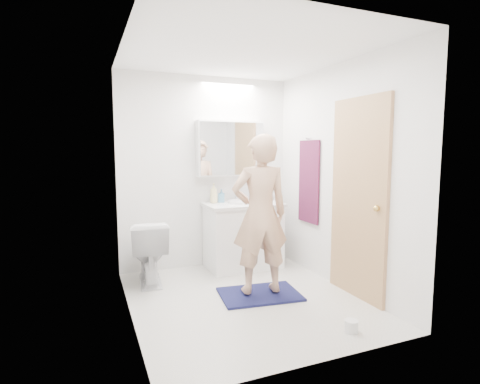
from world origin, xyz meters
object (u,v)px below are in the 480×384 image
medicine_cabinet (230,149)px  toothbrush_cup (254,198)px  person (260,214)px  vanity_cabinet (243,237)px  soap_bottle_a (214,193)px  toilet (149,251)px  soap_bottle_b (221,196)px  toilet_paper_roll (351,326)px

medicine_cabinet → toothbrush_cup: size_ratio=9.76×
medicine_cabinet → person: 1.33m
person → toothbrush_cup: size_ratio=17.66×
vanity_cabinet → soap_bottle_a: 0.67m
toilet → soap_bottle_b: soap_bottle_b is taller
toilet → toilet_paper_roll: (1.34, -1.82, -0.31)m
vanity_cabinet → toilet_paper_roll: size_ratio=8.18×
toilet → toothbrush_cup: size_ratio=7.94×
person → medicine_cabinet: bearing=-89.1°
toilet → toilet_paper_roll: size_ratio=6.51×
person → soap_bottle_a: (-0.12, 1.09, 0.10)m
person → toothbrush_cup: bearing=-104.4°
soap_bottle_a → toothbrush_cup: (0.56, 0.01, -0.08)m
vanity_cabinet → toothbrush_cup: toothbrush_cup is taller
vanity_cabinet → toothbrush_cup: 0.55m
toothbrush_cup → soap_bottle_a: bearing=-179.0°
toothbrush_cup → soap_bottle_b: bearing=177.4°
toothbrush_cup → person: bearing=-111.5°
medicine_cabinet → toothbrush_cup: bearing=-9.2°
toothbrush_cup → toilet: bearing=-169.0°
person → soap_bottle_b: person is taller
medicine_cabinet → soap_bottle_a: (-0.25, -0.06, -0.56)m
soap_bottle_a → toilet_paper_roll: size_ratio=2.27×
toilet → toothbrush_cup: toothbrush_cup is taller
soap_bottle_b → toothbrush_cup: (0.44, -0.02, -0.04)m
person → soap_bottle_a: person is taller
vanity_cabinet → medicine_cabinet: medicine_cabinet is taller
medicine_cabinet → soap_bottle_a: 0.61m
soap_bottle_b → toilet: bearing=-163.1°
toilet_paper_roll → soap_bottle_a: bearing=103.0°
vanity_cabinet → medicine_cabinet: 1.13m
soap_bottle_b → soap_bottle_a: bearing=-165.1°
toilet → soap_bottle_a: size_ratio=2.87×
medicine_cabinet → toilet_paper_roll: size_ratio=8.00×
person → toilet_paper_roll: size_ratio=14.48×
vanity_cabinet → soap_bottle_a: (-0.34, 0.15, 0.55)m
medicine_cabinet → soap_bottle_a: medicine_cabinet is taller
toilet → medicine_cabinet: bearing=-158.3°
soap_bottle_b → toothbrush_cup: soap_bottle_b is taller
medicine_cabinet → person: size_ratio=0.55×
toilet → person: person is taller
medicine_cabinet → toilet_paper_roll: 2.60m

